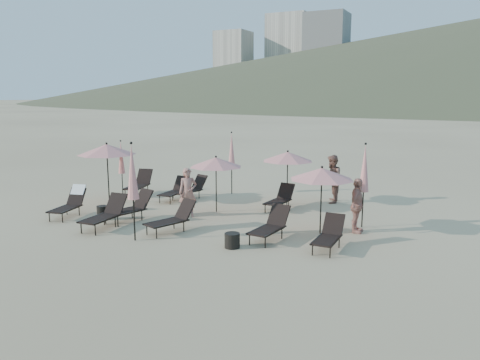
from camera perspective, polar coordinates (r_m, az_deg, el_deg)
The scene contains 25 objects.
ground at distance 13.89m, azimuth -5.50°, elevation -6.87°, with size 800.00×800.00×0.00m, color #D6BA8C.
hotel_skyline at distance 300.52m, azimuth 7.45°, elevation 14.00°, with size 109.00×82.00×55.00m.
lounger_0 at distance 17.03m, azimuth -20.02°, elevation -2.59°, with size 0.92×1.68×0.99m.
lounger_1 at distance 15.85m, azimuth -13.23°, elevation -3.26°, with size 1.01×1.77×0.96m.
lounger_2 at distance 15.19m, azimuth -16.11°, elevation -3.95°, with size 0.75×1.73×0.98m.
lounger_3 at distance 14.33m, azimuth -8.27°, elevation -4.62°, with size 1.09×1.70×0.92m.
lounger_4 at distance 13.45m, azimuth 3.72°, elevation -5.53°, with size 0.75×1.63×0.91m.
lounger_5 at distance 12.85m, azimuth 10.78°, elevation -6.57°, with size 0.59×1.49×0.85m.
lounger_6 at distance 20.04m, azimuth -12.19°, elevation -0.41°, with size 1.04×1.79×0.97m.
lounger_7 at distance 18.61m, azimuth -7.94°, elevation -1.21°, with size 0.64×1.55×0.88m.
lounger_8 at distance 18.83m, azimuth -6.06°, elevation -1.02°, with size 0.99×1.65×0.89m.
lounger_9 at distance 17.01m, azimuth 4.91°, elevation -2.25°, with size 0.68×1.55×0.87m.
umbrella_open_0 at distance 18.34m, azimuth -15.93°, elevation 3.60°, with size 2.18×2.18×2.35m.
umbrella_open_1 at distance 16.38m, azimuth -2.95°, elevation 2.18°, with size 1.87×1.87×2.02m.
umbrella_open_2 at distance 13.89m, azimuth 9.95°, elevation 0.75°, with size 1.91×1.91×2.06m.
umbrella_open_3 at distance 17.54m, azimuth 5.84°, elevation 2.85°, with size 1.93×1.93×2.08m.
umbrella_closed_0 at distance 13.35m, azimuth -12.99°, elevation 0.90°, with size 0.33×0.33×2.83m.
umbrella_closed_1 at distance 14.89m, azimuth 14.93°, elevation 1.32°, with size 0.31×0.31×2.67m.
umbrella_closed_2 at distance 19.27m, azimuth -14.28°, elevation 2.63°, with size 0.27×0.27×2.34m.
umbrella_closed_3 at distance 19.44m, azimuth -1.03°, elevation 3.59°, with size 0.31×0.31×2.62m.
side_table_0 at distance 16.29m, azimuth -16.43°, elevation -3.83°, with size 0.36×0.36×0.46m, color black.
side_table_1 at distance 12.79m, azimuth -0.96°, elevation -7.38°, with size 0.42×0.42×0.41m, color black.
beachgoer_a at distance 15.94m, azimuth -6.37°, elevation -1.53°, with size 0.61×0.40×1.68m, color #B0705F.
beachgoer_b at distance 18.26m, azimuth 11.11°, elevation 0.11°, with size 0.90×0.70×1.85m, color #8B5847.
beachgoer_c at distance 14.45m, azimuth 14.06°, elevation -3.04°, with size 0.98×0.41×1.67m, color tan.
Camera 1 is at (7.15, -11.19, 4.08)m, focal length 35.00 mm.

